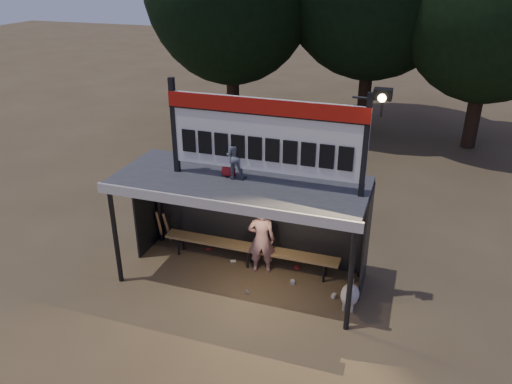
# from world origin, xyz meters

# --- Properties ---
(ground) EXTENTS (80.00, 80.00, 0.00)m
(ground) POSITION_xyz_m (0.00, 0.00, 0.00)
(ground) COLOR brown
(ground) RESTS_ON ground
(player) EXTENTS (0.66, 0.51, 1.60)m
(player) POSITION_xyz_m (0.32, 0.41, 0.80)
(player) COLOR silver
(player) RESTS_ON ground
(child_a) EXTENTS (0.52, 0.44, 0.94)m
(child_a) POSITION_xyz_m (-0.12, 0.05, 2.79)
(child_a) COLOR slate
(child_a) RESTS_ON dugout_shelter
(child_b) EXTENTS (0.44, 0.33, 0.83)m
(child_b) POSITION_xyz_m (-0.26, 0.10, 2.73)
(child_b) COLOR #AA1A1F
(child_b) RESTS_ON dugout_shelter
(dugout_shelter) EXTENTS (5.10, 2.08, 2.32)m
(dugout_shelter) POSITION_xyz_m (0.00, 0.24, 1.85)
(dugout_shelter) COLOR #3A3B3D
(dugout_shelter) RESTS_ON ground
(scoreboard_assembly) EXTENTS (4.10, 0.27, 1.99)m
(scoreboard_assembly) POSITION_xyz_m (0.56, -0.01, 3.32)
(scoreboard_assembly) COLOR black
(scoreboard_assembly) RESTS_ON dugout_shelter
(bench) EXTENTS (4.00, 0.35, 0.48)m
(bench) POSITION_xyz_m (0.00, 0.55, 0.43)
(bench) COLOR olive
(bench) RESTS_ON ground
(dog) EXTENTS (0.36, 0.81, 0.49)m
(dog) POSITION_xyz_m (2.35, -0.25, 0.28)
(dog) COLOR silver
(dog) RESTS_ON ground
(bats) EXTENTS (0.49, 0.33, 0.84)m
(bats) POSITION_xyz_m (-2.18, 0.82, 0.43)
(bats) COLOR #A47B4C
(bats) RESTS_ON ground
(litter) EXTENTS (3.25, 1.41, 0.08)m
(litter) POSITION_xyz_m (0.52, 0.28, 0.04)
(litter) COLOR red
(litter) RESTS_ON ground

